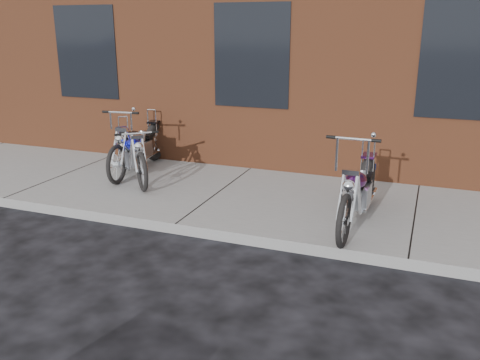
% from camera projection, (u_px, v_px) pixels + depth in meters
% --- Properties ---
extents(ground, '(120.00, 120.00, 0.00)m').
position_uv_depth(ground, '(176.00, 234.00, 6.88)').
color(ground, black).
rests_on(ground, ground).
extents(sidewalk, '(22.00, 3.00, 0.15)m').
position_uv_depth(sidewalk, '(219.00, 196.00, 8.20)').
color(sidewalk, gray).
rests_on(sidewalk, ground).
extents(chopper_purple, '(0.57, 2.32, 1.30)m').
position_uv_depth(chopper_purple, '(358.00, 193.00, 6.77)').
color(chopper_purple, black).
rests_on(chopper_purple, sidewalk).
extents(chopper_blue, '(1.62, 1.70, 0.98)m').
position_uv_depth(chopper_blue, '(132.00, 155.00, 8.83)').
color(chopper_blue, black).
rests_on(chopper_blue, sidewalk).
extents(chopper_third, '(0.58, 2.34, 1.19)m').
position_uv_depth(chopper_third, '(139.00, 148.00, 9.27)').
color(chopper_third, black).
rests_on(chopper_third, sidewalk).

